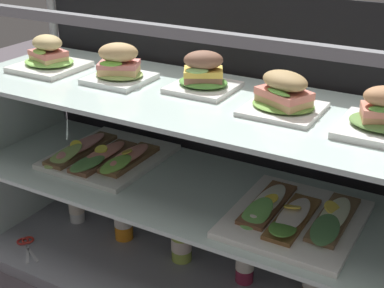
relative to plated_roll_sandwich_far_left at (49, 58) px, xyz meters
The scene contains 20 objects.
ground_plane 0.89m from the plated_roll_sandwich_far_left, ahead, with size 6.00×6.00×0.02m, color #5A5159.
case_base_deck 0.86m from the plated_roll_sandwich_far_left, ahead, with size 1.52×0.54×0.04m, color #989BA5.
case_frame 0.59m from the plated_roll_sandwich_far_left, 16.92° to the left, with size 1.52×0.54×0.92m.
riser_lower_tier 0.73m from the plated_roll_sandwich_far_left, ahead, with size 1.46×0.47×0.31m.
shelf_lower_glass 0.64m from the plated_roll_sandwich_far_left, ahead, with size 1.48×0.49×0.01m, color silver.
riser_upper_tier 0.57m from the plated_roll_sandwich_far_left, ahead, with size 1.46×0.47×0.28m.
shelf_upper_glass 0.54m from the plated_roll_sandwich_far_left, ahead, with size 1.48×0.49×0.01m, color silver.
plated_roll_sandwich_far_left is the anchor object (origin of this frame).
plated_roll_sandwich_near_right_corner 0.28m from the plated_roll_sandwich_far_left, ahead, with size 0.18×0.18×0.12m.
plated_roll_sandwich_right_of_center 0.54m from the plated_roll_sandwich_far_left, ahead, with size 0.18×0.18×0.12m.
plated_roll_sandwich_far_right 0.80m from the plated_roll_sandwich_far_left, ahead, with size 0.19×0.19×0.11m.
plated_roll_sandwich_left_of_center 1.06m from the plated_roll_sandwich_far_left, ahead, with size 0.20×0.20×0.12m.
open_sandwich_tray_mid_right 0.37m from the plated_roll_sandwich_far_left, ahead, with size 0.34×0.38×0.06m.
open_sandwich_tray_center 0.93m from the plated_roll_sandwich_far_left, ahead, with size 0.34×0.37×0.06m.
juice_bottle_front_right_end 0.58m from the plated_roll_sandwich_far_left, 96.33° to the left, with size 0.06×0.06×0.18m.
juice_bottle_tucked_behind 0.60m from the plated_roll_sandwich_far_left, 15.54° to the left, with size 0.07×0.07×0.25m.
juice_bottle_back_right 0.74m from the plated_roll_sandwich_far_left, ahead, with size 0.07×0.07×0.20m.
juice_bottle_front_fourth 0.90m from the plated_roll_sandwich_far_left, ahead, with size 0.06×0.06×0.23m.
juice_bottle_front_second 1.08m from the plated_roll_sandwich_far_left, ahead, with size 0.06×0.06×0.22m.
kitchen_scissors 0.67m from the plated_roll_sandwich_far_left, 111.91° to the right, with size 0.16×0.14×0.01m.
Camera 1 is at (0.72, -1.26, 1.16)m, focal length 50.87 mm.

